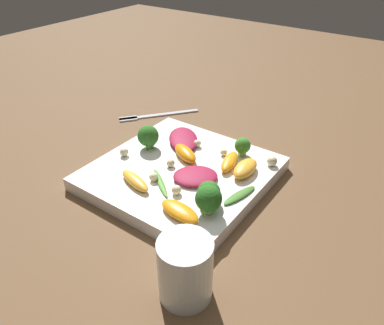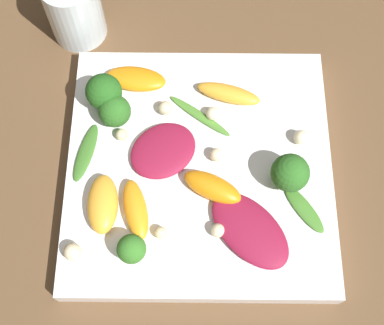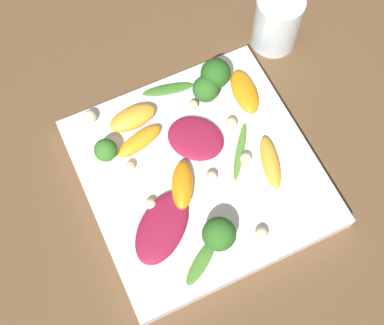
{
  "view_description": "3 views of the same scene",
  "coord_description": "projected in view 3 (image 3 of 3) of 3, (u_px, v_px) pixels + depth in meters",
  "views": [
    {
      "loc": [
        -0.44,
        -0.34,
        0.4
      ],
      "look_at": [
        0.02,
        -0.01,
        0.03
      ],
      "focal_mm": 35.0,
      "sensor_mm": 36.0,
      "label": 1
    },
    {
      "loc": [
        0.23,
        -0.01,
        0.57
      ],
      "look_at": [
        0.0,
        -0.01,
        0.03
      ],
      "focal_mm": 50.0,
      "sensor_mm": 36.0,
      "label": 2
    },
    {
      "loc": [
        0.12,
        0.24,
        0.67
      ],
      "look_at": [
        0.01,
        -0.01,
        0.04
      ],
      "focal_mm": 50.0,
      "sensor_mm": 36.0,
      "label": 3
    }
  ],
  "objects": [
    {
      "name": "ground_plane",
      "position": [
        199.0,
        177.0,
        0.72
      ],
      "size": [
        2.4,
        2.4,
        0.0
      ],
      "primitive_type": "plane",
      "color": "brown"
    },
    {
      "name": "plate",
      "position": [
        199.0,
        173.0,
        0.71
      ],
      "size": [
        0.29,
        0.29,
        0.03
      ],
      "color": "white",
      "rests_on": "ground_plane"
    },
    {
      "name": "drinking_glass",
      "position": [
        277.0,
        21.0,
        0.77
      ],
      "size": [
        0.07,
        0.07,
        0.09
      ],
      "color": "silver",
      "rests_on": "ground_plane"
    },
    {
      "name": "radicchio_leaf_0",
      "position": [
        196.0,
        138.0,
        0.71
      ],
      "size": [
        0.1,
        0.1,
        0.01
      ],
      "color": "maroon",
      "rests_on": "plate"
    },
    {
      "name": "radicchio_leaf_1",
      "position": [
        162.0,
        227.0,
        0.66
      ],
      "size": [
        0.11,
        0.11,
        0.01
      ],
      "color": "maroon",
      "rests_on": "plate"
    },
    {
      "name": "orange_segment_0",
      "position": [
        270.0,
        162.0,
        0.69
      ],
      "size": [
        0.04,
        0.08,
        0.02
      ],
      "color": "#FCAD33",
      "rests_on": "plate"
    },
    {
      "name": "orange_segment_1",
      "position": [
        139.0,
        141.0,
        0.7
      ],
      "size": [
        0.07,
        0.04,
        0.02
      ],
      "color": "orange",
      "rests_on": "plate"
    },
    {
      "name": "orange_segment_2",
      "position": [
        182.0,
        185.0,
        0.68
      ],
      "size": [
        0.05,
        0.07,
        0.02
      ],
      "color": "orange",
      "rests_on": "plate"
    },
    {
      "name": "orange_segment_3",
      "position": [
        245.0,
        92.0,
        0.73
      ],
      "size": [
        0.04,
        0.07,
        0.02
      ],
      "color": "orange",
      "rests_on": "plate"
    },
    {
      "name": "orange_segment_4",
      "position": [
        133.0,
        118.0,
        0.71
      ],
      "size": [
        0.07,
        0.04,
        0.02
      ],
      "color": "#FCAD33",
      "rests_on": "plate"
    },
    {
      "name": "broccoli_floret_0",
      "position": [
        219.0,
        234.0,
        0.63
      ],
      "size": [
        0.04,
        0.04,
        0.05
      ],
      "color": "#84AD5B",
      "rests_on": "plate"
    },
    {
      "name": "broccoli_floret_1",
      "position": [
        215.0,
        74.0,
        0.72
      ],
      "size": [
        0.04,
        0.04,
        0.05
      ],
      "color": "#7A9E51",
      "rests_on": "plate"
    },
    {
      "name": "broccoli_floret_2",
      "position": [
        106.0,
        151.0,
        0.68
      ],
      "size": [
        0.03,
        0.03,
        0.04
      ],
      "color": "#7A9E51",
      "rests_on": "plate"
    },
    {
      "name": "broccoli_floret_3",
      "position": [
        206.0,
        89.0,
        0.72
      ],
      "size": [
        0.04,
        0.04,
        0.04
      ],
      "color": "#84AD5B",
      "rests_on": "plate"
    },
    {
      "name": "arugula_sprig_0",
      "position": [
        168.0,
        89.0,
        0.74
      ],
      "size": [
        0.07,
        0.03,
        0.01
      ],
      "color": "#3D7528",
      "rests_on": "plate"
    },
    {
      "name": "arugula_sprig_1",
      "position": [
        201.0,
        263.0,
        0.64
      ],
      "size": [
        0.06,
        0.05,
        0.0
      ],
      "color": "#47842D",
      "rests_on": "plate"
    },
    {
      "name": "arugula_sprig_2",
      "position": [
        240.0,
        150.0,
        0.7
      ],
      "size": [
        0.06,
        0.07,
        0.0
      ],
      "color": "#518E33",
      "rests_on": "plate"
    },
    {
      "name": "macadamia_nut_0",
      "position": [
        130.0,
        166.0,
        0.69
      ],
      "size": [
        0.01,
        0.01,
        0.01
      ],
      "color": "beige",
      "rests_on": "plate"
    },
    {
      "name": "macadamia_nut_1",
      "position": [
        262.0,
        234.0,
        0.65
      ],
      "size": [
        0.02,
        0.02,
        0.02
      ],
      "color": "beige",
      "rests_on": "plate"
    },
    {
      "name": "macadamia_nut_2",
      "position": [
        193.0,
        105.0,
        0.73
      ],
      "size": [
        0.01,
        0.01,
        0.01
      ],
      "color": "beige",
      "rests_on": "plate"
    },
    {
      "name": "macadamia_nut_3",
      "position": [
        212.0,
        177.0,
        0.68
      ],
      "size": [
        0.02,
        0.02,
        0.02
      ],
      "color": "beige",
      "rests_on": "plate"
    },
    {
      "name": "macadamia_nut_4",
      "position": [
        246.0,
        158.0,
        0.69
      ],
      "size": [
        0.02,
        0.02,
        0.02
      ],
      "color": "beige",
      "rests_on": "plate"
    },
    {
      "name": "macadamia_nut_5",
      "position": [
        90.0,
        116.0,
        0.72
      ],
      "size": [
        0.02,
        0.02,
        0.02
      ],
      "color": "beige",
      "rests_on": "plate"
    },
    {
      "name": "macadamia_nut_6",
      "position": [
        150.0,
        204.0,
        0.67
      ],
      "size": [
        0.02,
        0.02,
        0.02
      ],
      "color": "beige",
      "rests_on": "plate"
    },
    {
      "name": "macadamia_nut_7",
      "position": [
        231.0,
        123.0,
        0.71
      ],
      "size": [
        0.02,
        0.02,
        0.02
      ],
      "color": "beige",
      "rests_on": "plate"
    }
  ]
}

